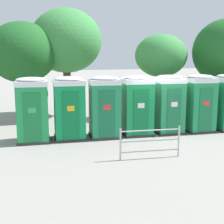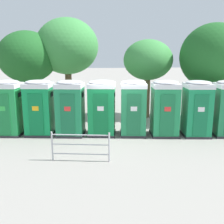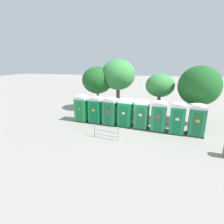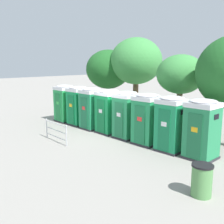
# 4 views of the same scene
# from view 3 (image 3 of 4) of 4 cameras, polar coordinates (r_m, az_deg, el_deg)

# --- Properties ---
(ground_plane) EXTENTS (120.00, 120.00, 0.00)m
(ground_plane) POSITION_cam_3_polar(r_m,az_deg,el_deg) (15.73, 6.91, -4.81)
(ground_plane) COLOR gray
(portapotty_0) EXTENTS (1.40, 1.37, 2.54)m
(portapotty_0) POSITION_cam_3_polar(r_m,az_deg,el_deg) (17.05, -9.64, 1.26)
(portapotty_0) COLOR #2D2D33
(portapotty_0) RESTS_ON ground
(portapotty_1) EXTENTS (1.38, 1.35, 2.54)m
(portapotty_1) POSITION_cam_3_polar(r_m,az_deg,el_deg) (16.45, -5.19, 0.88)
(portapotty_1) COLOR #2D2D33
(portapotty_1) RESTS_ON ground
(portapotty_2) EXTENTS (1.40, 1.38, 2.54)m
(portapotty_2) POSITION_cam_3_polar(r_m,az_deg,el_deg) (15.84, -0.59, 0.35)
(portapotty_2) COLOR #2D2D33
(portapotty_2) RESTS_ON ground
(portapotty_3) EXTENTS (1.41, 1.39, 2.54)m
(portapotty_3) POSITION_cam_3_polar(r_m,az_deg,el_deg) (15.48, 4.48, -0.08)
(portapotty_3) COLOR #2D2D33
(portapotty_3) RESTS_ON ground
(portapotty_4) EXTENTS (1.32, 1.35, 2.54)m
(portapotty_4) POSITION_cam_3_polar(r_m,az_deg,el_deg) (15.15, 9.68, -0.62)
(portapotty_4) COLOR #2D2D33
(portapotty_4) RESTS_ON ground
(portapotty_5) EXTENTS (1.32, 1.32, 2.54)m
(portapotty_5) POSITION_cam_3_polar(r_m,az_deg,el_deg) (14.92, 15.05, -1.22)
(portapotty_5) COLOR #2D2D33
(portapotty_5) RESTS_ON ground
(portapotty_6) EXTENTS (1.30, 1.32, 2.54)m
(portapotty_6) POSITION_cam_3_polar(r_m,az_deg,el_deg) (14.84, 20.54, -1.80)
(portapotty_6) COLOR #2D2D33
(portapotty_6) RESTS_ON ground
(portapotty_7) EXTENTS (1.38, 1.36, 2.54)m
(portapotty_7) POSITION_cam_3_polar(r_m,az_deg,el_deg) (15.01, 26.01, -2.23)
(portapotty_7) COLOR #2D2D33
(portapotty_7) RESTS_ON ground
(street_tree_0) EXTENTS (3.57, 3.57, 5.29)m
(street_tree_0) POSITION_cam_3_polar(r_m,az_deg,el_deg) (17.14, 26.58, 7.55)
(street_tree_0) COLOR #4C3826
(street_tree_0) RESTS_ON ground
(street_tree_1) EXTENTS (2.79, 2.79, 4.49)m
(street_tree_1) POSITION_cam_3_polar(r_m,az_deg,el_deg) (17.97, 15.38, 8.29)
(street_tree_1) COLOR brown
(street_tree_1) RESTS_ON ground
(street_tree_2) EXTENTS (3.89, 3.89, 5.88)m
(street_tree_2) POSITION_cam_3_polar(r_m,az_deg,el_deg) (20.51, 2.04, 12.00)
(street_tree_2) COLOR brown
(street_tree_2) RESTS_ON ground
(street_tree_3) EXTENTS (3.54, 3.54, 5.06)m
(street_tree_3) POSITION_cam_3_polar(r_m,az_deg,el_deg) (20.74, -4.78, 10.28)
(street_tree_3) COLOR brown
(street_tree_3) RESTS_ON ground
(event_barrier) EXTENTS (2.03, 0.40, 1.05)m
(event_barrier) POSITION_cam_3_polar(r_m,az_deg,el_deg) (13.09, -1.88, -6.44)
(event_barrier) COLOR #B7B7BC
(event_barrier) RESTS_ON ground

